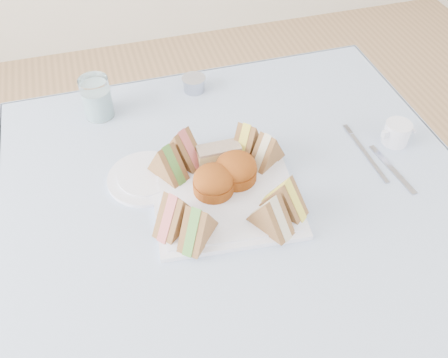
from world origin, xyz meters
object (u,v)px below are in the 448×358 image
object	(u,v)px
table	(243,296)
water_glass	(97,98)
serving_plate	(224,193)
creamer_jug	(397,133)

from	to	relation	value
table	water_glass	bearing A→B (deg)	124.16
serving_plate	water_glass	size ratio (longest dim) A/B	2.83
table	serving_plate	size ratio (longest dim) A/B	2.97
serving_plate	water_glass	xyz separation A→B (m)	(-0.22, 0.35, 0.05)
water_glass	table	bearing A→B (deg)	-55.84
serving_plate	table	bearing A→B (deg)	-36.14
water_glass	serving_plate	bearing A→B (deg)	-57.66
serving_plate	creamer_jug	world-z (taller)	creamer_jug
serving_plate	creamer_jug	xyz separation A→B (m)	(0.44, 0.05, 0.02)
table	water_glass	size ratio (longest dim) A/B	8.40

